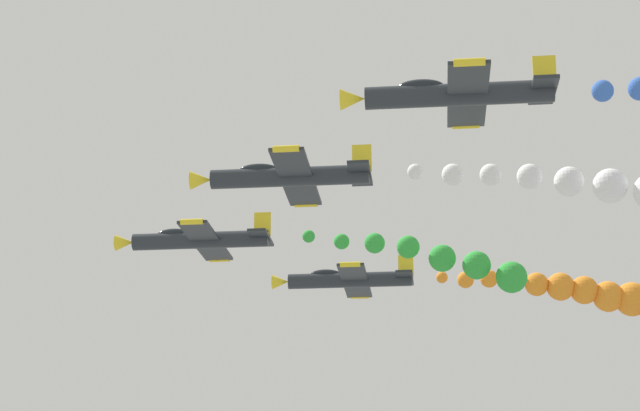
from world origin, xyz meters
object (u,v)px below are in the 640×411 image
airplane_right_inner (347,280)px  airplane_left_inner (287,176)px  airplane_lead (198,240)px  airplane_left_outer (455,94)px

airplane_right_inner → airplane_left_inner: bearing=175.1°
airplane_lead → airplane_left_inner: size_ratio=1.00×
airplane_lead → airplane_left_outer: airplane_left_outer is taller
airplane_lead → airplane_right_inner: airplane_lead is taller
airplane_lead → airplane_left_inner: (-10.56, -7.28, 0.35)m
airplane_left_outer → airplane_right_inner: bearing=14.2°
airplane_left_inner → airplane_right_inner: 20.59m
airplane_right_inner → airplane_left_outer: airplane_left_outer is taller
airplane_left_inner → airplane_lead: bearing=34.6°
airplane_right_inner → airplane_left_outer: 31.28m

